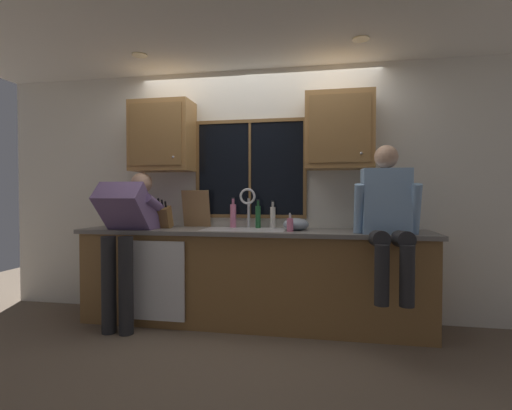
{
  "coord_description": "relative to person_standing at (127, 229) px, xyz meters",
  "views": [
    {
      "loc": [
        0.71,
        -3.86,
        1.25
      ],
      "look_at": [
        0.05,
        -0.3,
        1.16
      ],
      "focal_mm": 26.49,
      "sensor_mm": 36.0,
      "label": 1
    }
  ],
  "objects": [
    {
      "name": "countertop",
      "position": [
        1.14,
        0.27,
        -0.03
      ],
      "size": [
        3.35,
        0.62,
        0.04
      ],
      "primitive_type": "cube",
      "color": "slate",
      "rests_on": "lower_cabinet_run"
    },
    {
      "name": "upper_cabinet_left",
      "position": [
        0.18,
        0.41,
        0.93
      ],
      "size": [
        0.63,
        0.36,
        0.72
      ],
      "color": "#9E703D"
    },
    {
      "name": "faucet",
      "position": [
        1.08,
        0.46,
        0.24
      ],
      "size": [
        0.18,
        0.09,
        0.4
      ],
      "color": "silver",
      "rests_on": "countertop"
    },
    {
      "name": "window_frame_left",
      "position": [
        0.5,
        0.56,
        0.59
      ],
      "size": [
        0.03,
        0.02,
        0.95
      ],
      "primitive_type": "cube",
      "color": "brown"
    },
    {
      "name": "person_sitting_on_counter",
      "position": [
        2.36,
        0.01,
        0.17
      ],
      "size": [
        0.54,
        0.61,
        1.26
      ],
      "color": "#262628",
      "rests_on": "countertop"
    },
    {
      "name": "window_glass",
      "position": [
        1.07,
        0.57,
        0.59
      ],
      "size": [
        1.1,
        0.02,
        0.95
      ],
      "primitive_type": "cube",
      "color": "black"
    },
    {
      "name": "window_frame_bottom",
      "position": [
        1.07,
        0.56,
        0.1
      ],
      "size": [
        1.17,
        0.02,
        0.04
      ],
      "primitive_type": "cube",
      "color": "brown"
    },
    {
      "name": "cutting_board",
      "position": [
        0.51,
        0.49,
        0.18
      ],
      "size": [
        0.29,
        0.1,
        0.39
      ],
      "primitive_type": "cube",
      "rotation": [
        0.21,
        0.0,
        0.0
      ],
      "color": "#997047",
      "rests_on": "countertop"
    },
    {
      "name": "window_mullion_center",
      "position": [
        1.07,
        0.56,
        0.59
      ],
      "size": [
        0.02,
        0.02,
        0.95
      ],
      "primitive_type": "cube",
      "color": "brown"
    },
    {
      "name": "knife_block",
      "position": [
        0.25,
        0.28,
        0.1
      ],
      "size": [
        0.12,
        0.18,
        0.32
      ],
      "color": "brown",
      "rests_on": "countertop"
    },
    {
      "name": "person_standing",
      "position": [
        0.0,
        0.0,
        0.0
      ],
      "size": [
        0.53,
        0.72,
        1.48
      ],
      "color": "#262628",
      "rests_on": "floor"
    },
    {
      "name": "window_frame_right",
      "position": [
        1.64,
        0.56,
        0.59
      ],
      "size": [
        0.03,
        0.02,
        0.95
      ],
      "primitive_type": "cube",
      "color": "brown"
    },
    {
      "name": "ceiling_downlight_left",
      "position": [
        0.15,
        -0.02,
        1.61
      ],
      "size": [
        0.14,
        0.14,
        0.01
      ],
      "primitive_type": "cylinder",
      "color": "#FFEAB2"
    },
    {
      "name": "upper_cabinet_right",
      "position": [
        1.97,
        0.41,
        0.93
      ],
      "size": [
        0.63,
        0.36,
        0.72
      ],
      "color": "#9E703D"
    },
    {
      "name": "dishwasher_front",
      "position": [
        0.28,
        -0.03,
        -0.48
      ],
      "size": [
        0.6,
        0.02,
        0.74
      ],
      "primitive_type": "cube",
      "color": "white"
    },
    {
      "name": "back_wall",
      "position": [
        1.14,
        0.64,
        0.34
      ],
      "size": [
        5.69,
        0.12,
        2.55
      ],
      "primitive_type": "cube",
      "color": "silver",
      "rests_on": "floor"
    },
    {
      "name": "window_frame_top",
      "position": [
        1.07,
        0.56,
        1.08
      ],
      "size": [
        1.17,
        0.02,
        0.04
      ],
      "primitive_type": "cube",
      "color": "brown"
    },
    {
      "name": "bottle_amber_small",
      "position": [
        1.32,
        0.48,
        0.1
      ],
      "size": [
        0.05,
        0.05,
        0.28
      ],
      "color": "silver",
      "rests_on": "countertop"
    },
    {
      "name": "mixing_bowl",
      "position": [
        1.57,
        0.31,
        0.04
      ],
      "size": [
        0.24,
        0.24,
        0.12
      ],
      "primitive_type": "ellipsoid",
      "color": "#8C99A8",
      "rests_on": "countertop"
    },
    {
      "name": "ceiling_downlight_right",
      "position": [
        2.13,
        -0.02,
        1.61
      ],
      "size": [
        0.14,
        0.14,
        0.01
      ],
      "primitive_type": "cylinder",
      "color": "#FFEAB2"
    },
    {
      "name": "bottle_green_glass",
      "position": [
        0.91,
        0.47,
        0.11
      ],
      "size": [
        0.06,
        0.06,
        0.31
      ],
      "color": "pink",
      "rests_on": "countertop"
    },
    {
      "name": "lower_cabinet_run",
      "position": [
        1.14,
        0.29,
        -0.49
      ],
      "size": [
        3.29,
        0.58,
        0.88
      ],
      "primitive_type": "cube",
      "color": "olive",
      "rests_on": "floor"
    },
    {
      "name": "soap_dispenser",
      "position": [
        1.53,
        0.16,
        0.05
      ],
      "size": [
        0.06,
        0.07,
        0.17
      ],
      "color": "pink",
      "rests_on": "countertop"
    },
    {
      "name": "sink",
      "position": [
        1.07,
        0.28,
        -0.11
      ],
      "size": [
        0.8,
        0.46,
        0.21
      ],
      "color": "#B7B7BC",
      "rests_on": "lower_cabinet_run"
    },
    {
      "name": "bottle_tall_clear",
      "position": [
        1.18,
        0.45,
        0.11
      ],
      "size": [
        0.05,
        0.05,
        0.29
      ],
      "color": "#1E592D",
      "rests_on": "countertop"
    }
  ]
}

